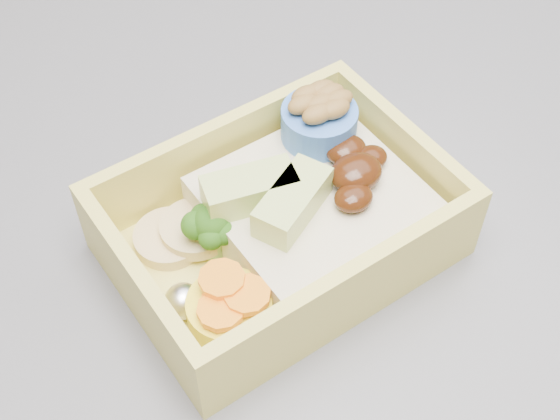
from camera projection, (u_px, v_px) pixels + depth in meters
bento_box at (287, 216)px, 0.47m from camera, size 0.21×0.16×0.07m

